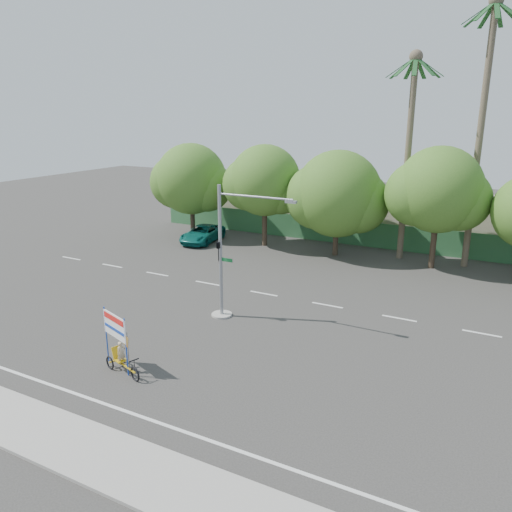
% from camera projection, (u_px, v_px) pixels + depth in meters
% --- Properties ---
extents(ground, '(120.00, 120.00, 0.00)m').
position_uv_depth(ground, '(223.00, 357.00, 22.12)').
color(ground, '#33302D').
rests_on(ground, ground).
extents(sidewalk_near, '(50.00, 2.40, 0.12)m').
position_uv_depth(sidewalk_near, '(99.00, 455.00, 15.72)').
color(sidewalk_near, gray).
rests_on(sidewalk_near, ground).
extents(fence, '(38.00, 0.08, 2.00)m').
position_uv_depth(fence, '(362.00, 234.00, 40.12)').
color(fence, '#336B3D').
rests_on(fence, ground).
extents(building_left, '(12.00, 8.00, 4.00)m').
position_uv_depth(building_left, '(274.00, 203.00, 48.12)').
color(building_left, beige).
rests_on(building_left, ground).
extents(building_right, '(14.00, 8.00, 3.60)m').
position_uv_depth(building_right, '(475.00, 223.00, 40.15)').
color(building_right, beige).
rests_on(building_right, ground).
extents(tree_far_left, '(7.14, 6.00, 7.96)m').
position_uv_depth(tree_far_left, '(191.00, 181.00, 42.36)').
color(tree_far_left, '#473828').
rests_on(tree_far_left, ground).
extents(tree_left, '(6.66, 5.60, 8.07)m').
position_uv_depth(tree_left, '(264.00, 183.00, 39.15)').
color(tree_left, '#473828').
rests_on(tree_left, ground).
extents(tree_center, '(7.62, 6.40, 7.85)m').
position_uv_depth(tree_center, '(337.00, 196.00, 36.64)').
color(tree_center, '#473828').
rests_on(tree_center, ground).
extents(tree_right, '(6.90, 5.80, 8.36)m').
position_uv_depth(tree_right, '(438.00, 193.00, 33.30)').
color(tree_right, '#473828').
rests_on(tree_right, ground).
extents(palm_tall, '(3.73, 3.79, 17.45)m').
position_uv_depth(palm_tall, '(483.00, 112.00, 32.20)').
color(palm_tall, '#70604C').
rests_on(palm_tall, ground).
extents(palm_short, '(3.73, 3.79, 14.45)m').
position_uv_depth(palm_short, '(409.00, 136.00, 34.66)').
color(palm_short, '#70604C').
rests_on(palm_short, ground).
extents(traffic_signal, '(4.72, 1.10, 7.00)m').
position_uv_depth(traffic_signal, '(226.00, 264.00, 25.67)').
color(traffic_signal, gray).
rests_on(traffic_signal, ground).
extents(trike_billboard, '(2.50, 1.11, 2.58)m').
position_uv_depth(trike_billboard, '(119.00, 348.00, 20.72)').
color(trike_billboard, black).
rests_on(trike_billboard, ground).
extents(pickup_truck, '(2.87, 5.21, 1.38)m').
position_uv_depth(pickup_truck, '(202.00, 234.00, 41.41)').
color(pickup_truck, '#0E635A').
rests_on(pickup_truck, ground).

